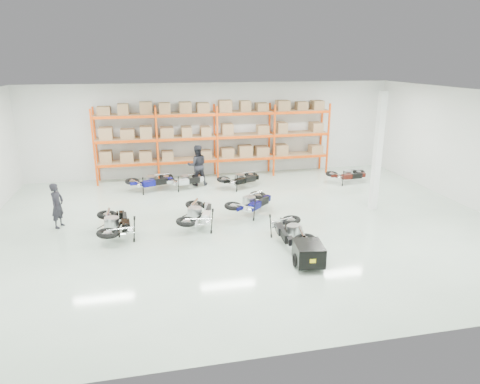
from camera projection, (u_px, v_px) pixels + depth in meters
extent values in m
plane|color=silver|center=(245.00, 224.00, 15.17)|extent=(18.00, 18.00, 0.00)
plane|color=white|center=(246.00, 94.00, 13.82)|extent=(18.00, 18.00, 0.00)
plane|color=silver|center=(214.00, 130.00, 21.03)|extent=(18.00, 0.00, 18.00)
plane|color=silver|center=(328.00, 248.00, 7.97)|extent=(18.00, 0.00, 18.00)
plane|color=silver|center=(475.00, 150.00, 16.29)|extent=(0.00, 14.00, 14.00)
cube|color=#E8480C|center=(94.00, 148.00, 19.13)|extent=(0.08, 0.08, 3.50)
cube|color=#E8480C|center=(96.00, 145.00, 19.97)|extent=(0.08, 0.08, 3.50)
cube|color=#E8480C|center=(157.00, 146.00, 19.68)|extent=(0.08, 0.08, 3.50)
cube|color=#E8480C|center=(157.00, 142.00, 20.52)|extent=(0.08, 0.08, 3.50)
cube|color=#E8480C|center=(217.00, 143.00, 20.24)|extent=(0.08, 0.08, 3.50)
cube|color=#E8480C|center=(215.00, 140.00, 21.08)|extent=(0.08, 0.08, 3.50)
cube|color=#E8480C|center=(274.00, 141.00, 20.80)|extent=(0.08, 0.08, 3.50)
cube|color=#E8480C|center=(269.00, 138.00, 21.64)|extent=(0.08, 0.08, 3.50)
cube|color=#E8480C|center=(328.00, 139.00, 21.36)|extent=(0.08, 0.08, 3.50)
cube|color=#E8480C|center=(321.00, 136.00, 22.20)|extent=(0.08, 0.08, 3.50)
cube|color=#E8480C|center=(128.00, 165.00, 19.66)|extent=(2.70, 0.08, 0.12)
cube|color=#E8480C|center=(128.00, 161.00, 20.50)|extent=(2.70, 0.08, 0.12)
cube|color=#A17453|center=(128.00, 162.00, 20.06)|extent=(2.68, 0.88, 0.02)
cube|color=#A17453|center=(127.00, 157.00, 19.99)|extent=(2.40, 0.70, 0.44)
cube|color=#E8480C|center=(189.00, 162.00, 20.22)|extent=(2.70, 0.08, 0.12)
cube|color=#E8480C|center=(187.00, 158.00, 21.06)|extent=(2.70, 0.08, 0.12)
cube|color=#A17453|center=(188.00, 159.00, 20.62)|extent=(2.68, 0.88, 0.02)
cube|color=#A17453|center=(187.00, 154.00, 20.55)|extent=(2.40, 0.70, 0.44)
cube|color=#E8480C|center=(246.00, 159.00, 20.78)|extent=(2.70, 0.08, 0.12)
cube|color=#E8480C|center=(242.00, 156.00, 21.62)|extent=(2.70, 0.08, 0.12)
cube|color=#A17453|center=(244.00, 156.00, 21.18)|extent=(2.68, 0.88, 0.02)
cube|color=#A17453|center=(244.00, 152.00, 21.11)|extent=(2.40, 0.70, 0.44)
cube|color=#E8480C|center=(301.00, 157.00, 21.34)|extent=(2.70, 0.08, 0.12)
cube|color=#E8480C|center=(295.00, 153.00, 22.18)|extent=(2.70, 0.08, 0.12)
cube|color=#A17453|center=(298.00, 154.00, 21.74)|extent=(2.68, 0.88, 0.02)
cube|color=#A17453|center=(298.00, 149.00, 21.67)|extent=(2.40, 0.70, 0.44)
cube|color=#E8480C|center=(126.00, 142.00, 19.33)|extent=(2.70, 0.08, 0.12)
cube|color=#E8480C|center=(127.00, 138.00, 20.17)|extent=(2.70, 0.08, 0.12)
cube|color=#A17453|center=(126.00, 138.00, 19.73)|extent=(2.68, 0.88, 0.02)
cube|color=#A17453|center=(126.00, 133.00, 19.66)|extent=(2.40, 0.70, 0.44)
cube|color=#E8480C|center=(188.00, 139.00, 19.89)|extent=(2.70, 0.08, 0.12)
cube|color=#E8480C|center=(186.00, 136.00, 20.73)|extent=(2.70, 0.08, 0.12)
cube|color=#A17453|center=(187.00, 136.00, 20.29)|extent=(2.68, 0.88, 0.02)
cube|color=#A17453|center=(187.00, 131.00, 20.22)|extent=(2.40, 0.70, 0.44)
cube|color=#E8480C|center=(246.00, 137.00, 20.45)|extent=(2.70, 0.08, 0.12)
cube|color=#E8480C|center=(242.00, 134.00, 21.29)|extent=(2.70, 0.08, 0.12)
cube|color=#A17453|center=(244.00, 134.00, 20.85)|extent=(2.68, 0.88, 0.02)
cube|color=#A17453|center=(244.00, 129.00, 20.78)|extent=(2.40, 0.70, 0.44)
cube|color=#E8480C|center=(302.00, 135.00, 21.01)|extent=(2.70, 0.08, 0.12)
cube|color=#E8480C|center=(296.00, 132.00, 21.85)|extent=(2.70, 0.08, 0.12)
cube|color=#A17453|center=(299.00, 132.00, 21.41)|extent=(2.68, 0.88, 0.02)
cube|color=#A17453|center=(299.00, 127.00, 21.34)|extent=(2.40, 0.70, 0.44)
cube|color=#E8480C|center=(124.00, 117.00, 19.00)|extent=(2.70, 0.08, 0.12)
cube|color=#E8480C|center=(125.00, 115.00, 19.84)|extent=(2.70, 0.08, 0.12)
cube|color=#A17453|center=(124.00, 114.00, 19.40)|extent=(2.68, 0.88, 0.02)
cube|color=#A17453|center=(124.00, 109.00, 19.33)|extent=(2.40, 0.70, 0.44)
cube|color=#E8480C|center=(187.00, 116.00, 19.56)|extent=(2.70, 0.08, 0.12)
cube|color=#E8480C|center=(185.00, 113.00, 20.40)|extent=(2.70, 0.08, 0.12)
cube|color=#A17453|center=(186.00, 113.00, 19.96)|extent=(2.68, 0.88, 0.02)
cube|color=#A17453|center=(186.00, 108.00, 19.89)|extent=(2.40, 0.70, 0.44)
cube|color=#E8480C|center=(246.00, 114.00, 20.12)|extent=(2.70, 0.08, 0.12)
cube|color=#E8480C|center=(242.00, 112.00, 20.96)|extent=(2.70, 0.08, 0.12)
cube|color=#A17453|center=(244.00, 111.00, 20.52)|extent=(2.68, 0.88, 0.02)
cube|color=#A17453|center=(244.00, 106.00, 20.45)|extent=(2.40, 0.70, 0.44)
cube|color=#E8480C|center=(303.00, 112.00, 20.68)|extent=(2.70, 0.08, 0.12)
cube|color=#E8480C|center=(296.00, 110.00, 21.52)|extent=(2.70, 0.08, 0.12)
cube|color=#A17453|center=(300.00, 110.00, 21.07)|extent=(2.68, 0.88, 0.02)
cube|color=#A17453|center=(300.00, 105.00, 21.01)|extent=(2.40, 0.70, 0.44)
cube|color=white|center=(378.00, 152.00, 16.00)|extent=(0.25, 0.25, 4.50)
cube|color=black|center=(309.00, 253.00, 11.96)|extent=(0.88, 1.05, 0.56)
cube|color=yellow|center=(315.00, 261.00, 11.51)|extent=(0.16, 0.04, 0.11)
torus|color=black|center=(295.00, 261.00, 11.94)|extent=(0.08, 0.39, 0.39)
torus|color=black|center=(321.00, 258.00, 12.10)|extent=(0.08, 0.39, 0.39)
cylinder|color=black|center=(301.00, 242.00, 12.56)|extent=(0.16, 0.91, 0.04)
imported|color=black|center=(57.00, 205.00, 14.66)|extent=(0.57, 0.67, 1.58)
imported|color=black|center=(197.00, 165.00, 19.51)|extent=(0.91, 0.71, 1.87)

